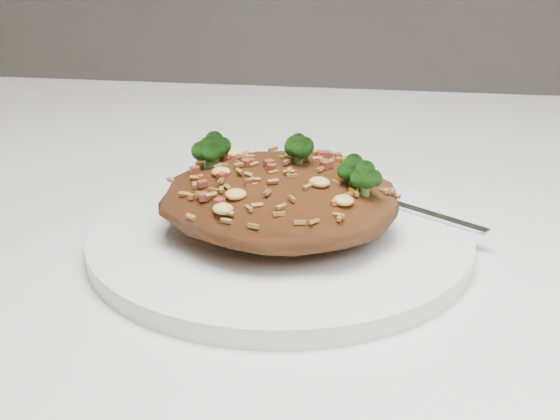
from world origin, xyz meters
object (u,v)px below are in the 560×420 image
at_px(plate, 280,238).
at_px(fork, 401,206).
at_px(dining_table, 175,296).
at_px(fried_rice, 280,188).

xyz_separation_m(plate, fork, (0.09, 0.05, 0.01)).
distance_m(dining_table, plate, 0.16).
bearing_deg(fork, fried_rice, -114.98).
relative_size(plate, fork, 1.92).
height_order(dining_table, fork, fork).
relative_size(dining_table, plate, 4.37).
bearing_deg(plate, fork, 31.14).
height_order(dining_table, fried_rice, fried_rice).
xyz_separation_m(dining_table, fried_rice, (0.10, -0.08, 0.14)).
distance_m(dining_table, fork, 0.22).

